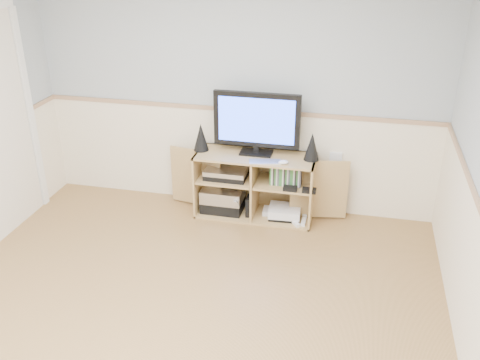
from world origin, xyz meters
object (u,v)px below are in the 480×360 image
Objects in this scene: keyboard at (265,162)px; media_cabinet at (256,183)px; game_consoles at (284,212)px; monitor at (257,122)px.

media_cabinet is at bearing 110.48° from keyboard.
media_cabinet is 0.40m from game_consoles.
game_consoles is at bearing -11.47° from monitor.
game_consoles is (0.18, 0.13, -0.59)m from keyboard.
media_cabinet is at bearing 90.00° from monitor.
monitor is at bearing -90.00° from media_cabinet.
keyboard is 0.66× the size of game_consoles.
keyboard reaches higher than game_consoles.
media_cabinet is 0.40m from keyboard.
monitor is 1.83× the size of game_consoles.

